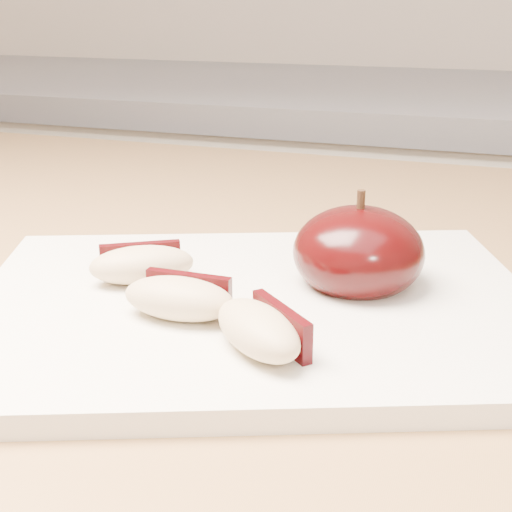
% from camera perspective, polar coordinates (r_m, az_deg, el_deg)
% --- Properties ---
extents(back_cabinet, '(2.40, 0.62, 0.94)m').
position_cam_1_polar(back_cabinet, '(1.32, 15.96, -7.88)').
color(back_cabinet, silver).
rests_on(back_cabinet, ground).
extents(cutting_board, '(0.38, 0.34, 0.01)m').
position_cam_1_polar(cutting_board, '(0.41, -0.00, -4.14)').
color(cutting_board, silver).
rests_on(cutting_board, island_counter).
extents(apple_half, '(0.08, 0.08, 0.06)m').
position_cam_1_polar(apple_half, '(0.42, 8.18, 0.29)').
color(apple_half, black).
rests_on(apple_half, cutting_board).
extents(apple_wedge_a, '(0.07, 0.06, 0.02)m').
position_cam_1_polar(apple_wedge_a, '(0.43, -9.13, -0.64)').
color(apple_wedge_a, tan).
rests_on(apple_wedge_a, cutting_board).
extents(apple_wedge_b, '(0.06, 0.03, 0.02)m').
position_cam_1_polar(apple_wedge_b, '(0.38, -6.10, -3.33)').
color(apple_wedge_b, tan).
rests_on(apple_wedge_b, cutting_board).
extents(apple_wedge_c, '(0.07, 0.06, 0.02)m').
position_cam_1_polar(apple_wedge_c, '(0.34, 0.37, -5.87)').
color(apple_wedge_c, tan).
rests_on(apple_wedge_c, cutting_board).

